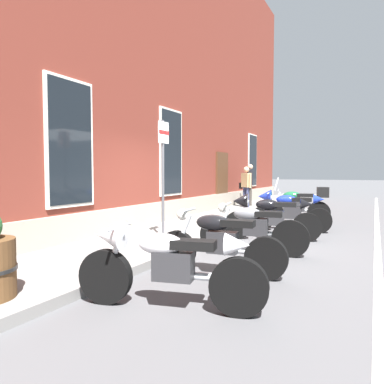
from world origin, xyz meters
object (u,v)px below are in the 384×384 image
Objects in this scene: motorcycle_green_touring at (299,204)px; pedestrian_tan_coat at (246,185)px; motorcycle_grey_naked at (252,229)px; pedestrian_dark_jacket at (250,182)px; motorcycle_black_naked at (218,243)px; motorcycle_black_sport at (268,215)px; parking_sign at (163,163)px; motorcycle_blue_sport at (287,209)px; motorcycle_white_sport at (162,261)px.

pedestrian_tan_coat reaches higher than motorcycle_green_touring.
motorcycle_grey_naked is 1.17× the size of pedestrian_dark_jacket.
pedestrian_dark_jacket is at bearing 15.19° from motorcycle_black_naked.
parking_sign is (-1.59, 1.78, 1.16)m from motorcycle_black_sport.
motorcycle_black_naked is 0.95× the size of motorcycle_black_sport.
motorcycle_green_touring is 3.60m from pedestrian_tan_coat.
motorcycle_blue_sport is at bearing -32.28° from parking_sign.
motorcycle_grey_naked is 2.97m from motorcycle_blue_sport.
motorcycle_white_sport is 1.05× the size of motorcycle_blue_sport.
pedestrian_tan_coat is (5.62, 2.40, 0.47)m from motorcycle_black_sport.
motorcycle_white_sport is 6.02m from motorcycle_blue_sport.
motorcycle_black_naked is at bearing -178.56° from motorcycle_black_sport.
motorcycle_grey_naked is 1.01× the size of motorcycle_green_touring.
motorcycle_white_sport is 1.54m from motorcycle_black_naked.
motorcycle_white_sport is 1.07× the size of motorcycle_grey_naked.
motorcycle_grey_naked is at bearing -160.65° from pedestrian_tan_coat.
parking_sign is (-3.01, 1.90, 1.15)m from motorcycle_blue_sport.
motorcycle_grey_naked is at bearing -179.85° from motorcycle_green_touring.
pedestrian_tan_coat is at bearing 15.90° from motorcycle_black_naked.
motorcycle_white_sport is at bearing -148.77° from parking_sign.
motorcycle_black_naked is 9.92m from pedestrian_dark_jacket.
parking_sign is at bearing 91.18° from motorcycle_grey_naked.
motorcycle_black_naked is 0.98× the size of motorcycle_blue_sport.
pedestrian_tan_coat reaches higher than motorcycle_grey_naked.
motorcycle_green_touring is (4.64, 0.01, 0.09)m from motorcycle_grey_naked.
motorcycle_green_touring is at bearing 0.15° from motorcycle_grey_naked.
motorcycle_black_naked is 0.82× the size of parking_sign.
motorcycle_white_sport is 0.88× the size of parking_sign.
motorcycle_blue_sport is (1.42, -0.12, 0.01)m from motorcycle_black_sport.
motorcycle_white_sport is 4.61m from motorcycle_black_sport.
motorcycle_white_sport is at bearing 178.60° from motorcycle_grey_naked.
motorcycle_green_touring is 4.33m from pedestrian_dark_jacket.
motorcycle_black_sport reaches higher than motorcycle_black_naked.
pedestrian_tan_coat is (2.54, 2.51, 0.46)m from motorcycle_green_touring.
motorcycle_black_sport is at bearing 4.47° from motorcycle_grey_naked.
parking_sign reaches higher than motorcycle_black_naked.
motorcycle_grey_naked is 8.48m from pedestrian_dark_jacket.
motorcycle_blue_sport is 1.03× the size of motorcycle_green_touring.
motorcycle_green_touring reaches higher than motorcycle_blue_sport.
motorcycle_white_sport is at bearing 179.31° from motorcycle_blue_sport.
pedestrian_tan_coat is 0.93× the size of pedestrian_dark_jacket.
pedestrian_tan_coat is at bearing 19.35° from motorcycle_grey_naked.
motorcycle_white_sport is at bearing 179.54° from motorcycle_green_touring.
motorcycle_black_naked is 2.68m from parking_sign.
motorcycle_green_touring is 5.17m from parking_sign.
motorcycle_black_sport is at bearing -48.21° from parking_sign.
pedestrian_dark_jacket reaches higher than motorcycle_grey_naked.
parking_sign reaches higher than motorcycle_green_touring.
motorcycle_green_touring is at bearing -22.02° from parking_sign.
motorcycle_black_sport is at bearing 175.20° from motorcycle_blue_sport.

